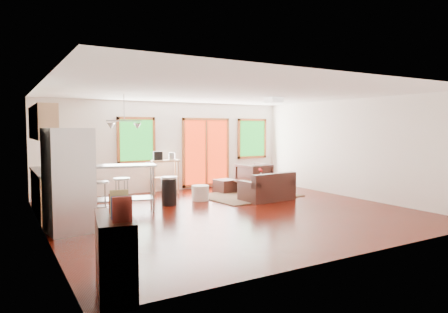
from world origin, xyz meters
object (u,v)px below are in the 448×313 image
rug (248,196)px  ottoman (226,186)px  armchair (254,175)px  island (118,179)px  refrigerator (69,180)px  coffee_table (248,181)px  loveseat (268,189)px  kitchen_cart (164,165)px

rug → ottoman: bearing=103.2°
armchair → island: (-4.37, -1.14, 0.28)m
rug → refrigerator: refrigerator is taller
ottoman → island: (-3.38, -1.11, 0.53)m
ottoman → refrigerator: size_ratio=0.30×
ottoman → refrigerator: bearing=-152.0°
island → coffee_table: bearing=11.1°
rug → armchair: armchair is taller
rug → loveseat: size_ratio=1.76×
coffee_table → ottoman: (-0.55, 0.34, -0.13)m
rug → refrigerator: (-4.81, -1.58, 0.91)m
rug → island: (-3.59, -0.24, 0.70)m
coffee_table → kitchen_cart: (-2.12, 1.10, 0.50)m
refrigerator → kitchen_cart: refrigerator is taller
ottoman → island: island is taller
armchair → rug: bearing=40.9°
armchair → kitchen_cart: bearing=-23.7°
loveseat → armchair: bearing=62.8°
refrigerator → island: bearing=40.2°
loveseat → coffee_table: (0.26, 1.30, 0.03)m
rug → ottoman: ottoman is taller
coffee_table → ottoman: size_ratio=1.68×
island → refrigerator: bearing=-132.3°
loveseat → ottoman: (-0.29, 1.63, -0.10)m
ottoman → loveseat: bearing=-80.0°
coffee_table → armchair: armchair is taller
coffee_table → loveseat: bearing=-101.3°
island → kitchen_cart: 2.61m
rug → armchair: bearing=48.6°
refrigerator → loveseat: bearing=2.0°
coffee_table → armchair: size_ratio=1.08×
island → kitchen_cart: bearing=45.9°
ottoman → kitchen_cart: (-1.57, 0.77, 0.63)m
ottoman → kitchen_cart: size_ratio=0.47×
armchair → kitchen_cart: size_ratio=0.73×
loveseat → coffee_table: 1.32m
rug → armchair: size_ratio=2.82×
coffee_table → island: size_ratio=0.53×
island → kitchen_cart: (1.81, 1.87, 0.10)m
armchair → refrigerator: 6.14m
rug → kitchen_cart: (-1.78, 1.63, 0.80)m
loveseat → armchair: armchair is taller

